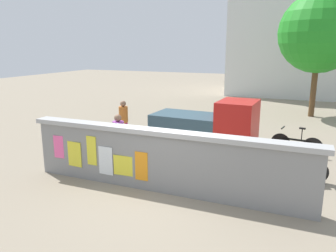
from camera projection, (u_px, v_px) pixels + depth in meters
The scene contains 9 objects.
ground at pixel (230, 124), 15.60m from camera, with size 60.00×60.00×0.00m, color gray.
poster_wall at pixel (162, 160), 8.23m from camera, with size 7.59×0.42×1.60m.
auto_rickshaw_truck at pixel (209, 126), 11.45m from camera, with size 3.67×1.68×1.85m.
motorcycle at pixel (291, 165), 8.89m from camera, with size 1.87×0.71×0.87m.
bicycle_far at pixel (296, 144), 11.19m from camera, with size 1.70×0.45×0.95m.
person_walking at pixel (118, 135), 9.97m from camera, with size 0.48×0.48×1.62m.
person_bystander at pixel (123, 117), 12.45m from camera, with size 0.44×0.44×1.62m.
tree_roadside at pixel (319, 33), 16.45m from camera, with size 4.01×4.01×6.27m.
building_background at pixel (299, 32), 24.88m from camera, with size 9.78×7.04×9.28m.
Camera 1 is at (3.14, -7.14, 3.57)m, focal length 35.23 mm.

